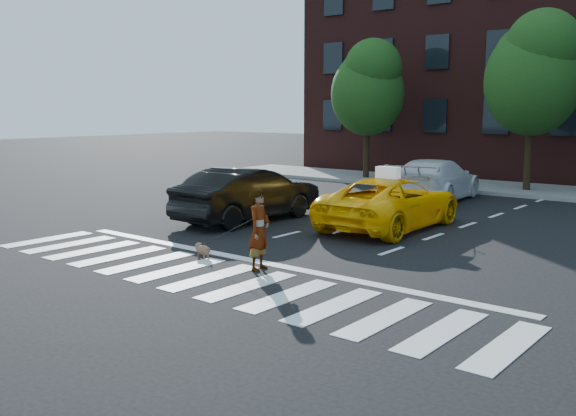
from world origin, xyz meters
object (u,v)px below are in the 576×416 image
(woman, at_px, (259,230))
(white_suv, at_px, (435,180))
(black_sedan, at_px, (249,194))
(tree_left, at_px, (368,85))
(dog, at_px, (202,250))
(taxi, at_px, (391,203))
(tree_mid, at_px, (534,69))

(woman, bearing_deg, white_suv, -4.41)
(black_sedan, bearing_deg, tree_left, -73.03)
(black_sedan, distance_m, dog, 4.91)
(tree_left, height_order, taxi, tree_left)
(tree_left, bearing_deg, tree_mid, -0.00)
(tree_left, bearing_deg, taxi, -54.86)
(tree_mid, height_order, woman, tree_mid)
(black_sedan, xyz_separation_m, white_suv, (2.43, 7.41, -0.03))
(taxi, bearing_deg, tree_left, -56.73)
(tree_left, xyz_separation_m, tree_mid, (7.50, -0.00, 0.41))
(black_sedan, bearing_deg, taxi, -154.98)
(tree_left, height_order, woman, tree_left)
(taxi, relative_size, woman, 3.03)
(tree_mid, xyz_separation_m, woman, (-0.20, -15.90, -4.00))
(taxi, height_order, black_sedan, black_sedan)
(tree_left, height_order, black_sedan, tree_left)
(white_suv, xyz_separation_m, woman, (1.73, -11.64, 0.08))
(tree_mid, bearing_deg, woman, -90.73)
(woman, bearing_deg, taxi, -10.32)
(black_sedan, bearing_deg, white_suv, -106.25)
(tree_mid, xyz_separation_m, white_suv, (-1.93, -4.25, -4.08))
(dog, bearing_deg, woman, 11.23)
(tree_mid, height_order, dog, tree_mid)
(white_suv, bearing_deg, taxi, 96.63)
(taxi, relative_size, white_suv, 0.97)
(white_suv, distance_m, dog, 11.65)
(tree_left, xyz_separation_m, black_sedan, (3.14, -11.66, -3.63))
(tree_left, relative_size, black_sedan, 1.33)
(tree_left, xyz_separation_m, dog, (5.56, -15.89, -4.25))
(tree_mid, bearing_deg, black_sedan, -110.52)
(tree_left, height_order, tree_mid, tree_mid)
(taxi, bearing_deg, dog, 74.07)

